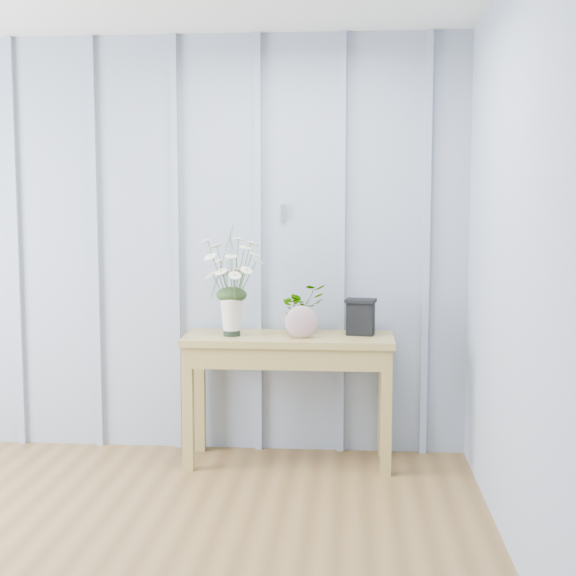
# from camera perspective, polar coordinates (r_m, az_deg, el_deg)

# --- Properties ---
(room_shell) EXTENTS (4.00, 4.50, 2.50)m
(room_shell) POSITION_cam_1_polar(r_m,az_deg,el_deg) (3.73, -16.54, 13.20)
(room_shell) COLOR #8D98AD
(room_shell) RESTS_ON ground
(sideboard) EXTENTS (1.20, 0.45, 0.75)m
(sideboard) POSITION_cam_1_polar(r_m,az_deg,el_deg) (4.63, 0.05, -4.79)
(sideboard) COLOR olive
(sideboard) RESTS_ON ground
(daisy_vase) EXTENTS (0.43, 0.33, 0.61)m
(daisy_vase) POSITION_cam_1_polar(r_m,az_deg,el_deg) (4.57, -4.05, 1.34)
(daisy_vase) COLOR black
(daisy_vase) RESTS_ON sideboard
(spider_plant) EXTENTS (0.35, 0.34, 0.29)m
(spider_plant) POSITION_cam_1_polar(r_m,az_deg,el_deg) (4.66, 1.00, -1.48)
(spider_plant) COLOR #1C3215
(spider_plant) RESTS_ON sideboard
(felt_disc_vessel) EXTENTS (0.19, 0.07, 0.19)m
(felt_disc_vessel) POSITION_cam_1_polar(r_m,az_deg,el_deg) (4.50, 0.96, -2.43)
(felt_disc_vessel) COLOR #7D4761
(felt_disc_vessel) RESTS_ON sideboard
(carved_box) EXTENTS (0.19, 0.16, 0.21)m
(carved_box) POSITION_cam_1_polar(r_m,az_deg,el_deg) (4.64, 5.19, -2.03)
(carved_box) COLOR black
(carved_box) RESTS_ON sideboard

